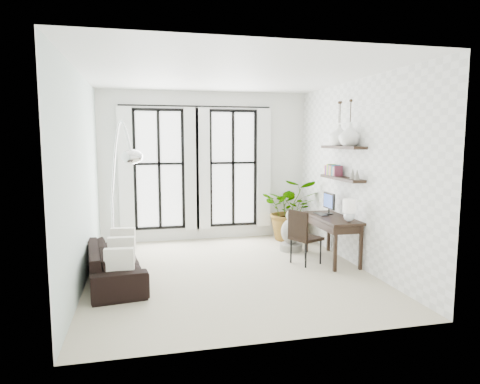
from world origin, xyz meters
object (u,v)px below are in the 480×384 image
object	(u,v)px
sofa	(115,264)
desk	(333,221)
desk_chair	(302,234)
plant	(291,209)
arc_lamp	(120,155)
buddha	(291,233)

from	to	relation	value
sofa	desk	bearing A→B (deg)	-93.10
sofa	desk_chair	distance (m)	3.17
sofa	plant	size ratio (longest dim) A/B	1.45
sofa	arc_lamp	distance (m)	1.77
desk	sofa	bearing A→B (deg)	-175.96
plant	sofa	bearing A→B (deg)	-150.62
sofa	arc_lamp	bearing A→B (deg)	-16.23
plant	arc_lamp	world-z (taller)	arc_lamp
desk_chair	arc_lamp	size ratio (longest dim) A/B	0.39
desk	buddha	bearing A→B (deg)	117.17
sofa	buddha	bearing A→B (deg)	-77.69
plant	buddha	bearing A→B (deg)	-109.18
sofa	desk	distance (m)	3.78
sofa	plant	xyz separation A→B (m)	(3.58, 2.02, 0.39)
buddha	sofa	bearing A→B (deg)	-160.55
desk	arc_lamp	bearing A→B (deg)	174.10
sofa	buddha	xyz separation A→B (m)	(3.28, 1.16, 0.06)
desk	desk_chair	distance (m)	0.63
desk_chair	buddha	bearing A→B (deg)	58.07
buddha	desk	bearing A→B (deg)	-62.83
plant	buddha	size ratio (longest dim) A/B	1.66
sofa	buddha	world-z (taller)	buddha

